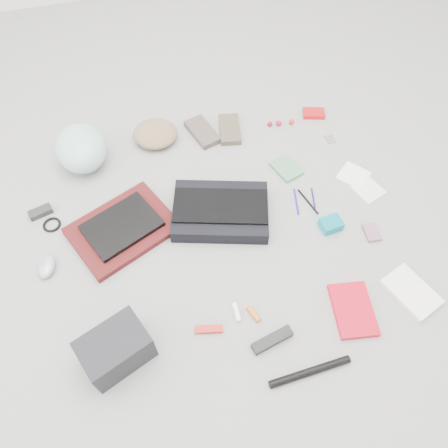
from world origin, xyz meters
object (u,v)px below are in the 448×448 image
object	(u,v)px
book_red	(353,310)
messenger_bag	(220,211)
bike_helmet	(81,148)
accordion_wallet	(331,224)
camera_bag	(116,349)
laptop	(122,226)

from	to	relation	value
book_red	messenger_bag	bearing A→B (deg)	132.62
bike_helmet	accordion_wallet	xyz separation A→B (m)	(0.96, -0.67, -0.06)
bike_helmet	accordion_wallet	distance (m)	1.17
camera_bag	bike_helmet	bearing A→B (deg)	70.20
laptop	accordion_wallet	xyz separation A→B (m)	(0.85, -0.22, -0.02)
bike_helmet	book_red	size ratio (longest dim) A/B	1.32
messenger_bag	camera_bag	world-z (taller)	camera_bag
camera_bag	accordion_wallet	xyz separation A→B (m)	(0.94, 0.30, -0.05)
messenger_bag	book_red	size ratio (longest dim) A/B	1.86
book_red	accordion_wallet	distance (m)	0.38
accordion_wallet	book_red	bearing A→B (deg)	-106.94
accordion_wallet	bike_helmet	bearing A→B (deg)	139.35
bike_helmet	camera_bag	bearing A→B (deg)	-94.09
laptop	bike_helmet	distance (m)	0.46
camera_bag	accordion_wallet	distance (m)	0.99
messenger_bag	camera_bag	distance (m)	0.71
book_red	accordion_wallet	xyz separation A→B (m)	(0.07, 0.38, 0.01)
messenger_bag	bike_helmet	bearing A→B (deg)	155.11
camera_bag	book_red	world-z (taller)	camera_bag
messenger_bag	laptop	size ratio (longest dim) A/B	1.37
book_red	camera_bag	bearing A→B (deg)	-174.80
camera_bag	laptop	bearing A→B (deg)	59.11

